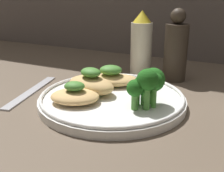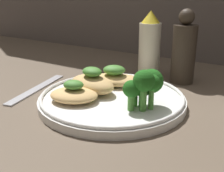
{
  "view_description": "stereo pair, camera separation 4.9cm",
  "coord_description": "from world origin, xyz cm",
  "views": [
    {
      "loc": [
        20.43,
        -41.67,
        19.76
      ],
      "look_at": [
        0.0,
        0.0,
        3.4
      ],
      "focal_mm": 45.0,
      "sensor_mm": 36.0,
      "label": 1
    },
    {
      "loc": [
        24.72,
        -39.27,
        19.76
      ],
      "look_at": [
        0.0,
        0.0,
        3.4
      ],
      "focal_mm": 45.0,
      "sensor_mm": 36.0,
      "label": 2
    }
  ],
  "objects": [
    {
      "name": "grilled_meat_middle",
      "position": [
        -4.27,
        -0.36,
        3.21
      ],
      "size": [
        10.58,
        7.7,
        4.78
      ],
      "color": "tan",
      "rests_on": "plate"
    },
    {
      "name": "grilled_meat_back",
      "position": [
        -2.98,
        5.52,
        2.83
      ],
      "size": [
        12.29,
        9.78,
        4.05
      ],
      "color": "tan",
      "rests_on": "plate"
    },
    {
      "name": "plate",
      "position": [
        0.0,
        0.0,
        0.99
      ],
      "size": [
        26.02,
        26.02,
        2.0
      ],
      "color": "white",
      "rests_on": "ground_plane"
    },
    {
      "name": "grilled_meat_front",
      "position": [
        -4.4,
        -5.15,
        2.69
      ],
      "size": [
        9.91,
        8.81,
        3.7
      ],
      "color": "tan",
      "rests_on": "plate"
    },
    {
      "name": "pepper_grinder",
      "position": [
        6.35,
        18.7,
        7.01
      ],
      "size": [
        5.07,
        5.07,
        15.72
      ],
      "color": "#382D23",
      "rests_on": "ground_plane"
    },
    {
      "name": "sauce_bottle",
      "position": [
        -1.68,
        18.7,
        7.19
      ],
      "size": [
        4.9,
        4.9,
        15.04
      ],
      "color": "beige",
      "rests_on": "ground_plane"
    },
    {
      "name": "broccoli_bunch",
      "position": [
        6.85,
        -1.22,
        5.29
      ],
      "size": [
        5.35,
        6.83,
        6.67
      ],
      "color": "#4C8E38",
      "rests_on": "plate"
    },
    {
      "name": "ground_plane",
      "position": [
        0.0,
        0.0,
        -0.5
      ],
      "size": [
        180.0,
        180.0,
        1.0
      ],
      "primitive_type": "cube",
      "color": "brown"
    },
    {
      "name": "fork",
      "position": [
        -17.04,
        -1.76,
        0.3
      ],
      "size": [
        5.8,
        18.52,
        0.6
      ],
      "color": "#B2B2B7",
      "rests_on": "ground_plane"
    }
  ]
}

